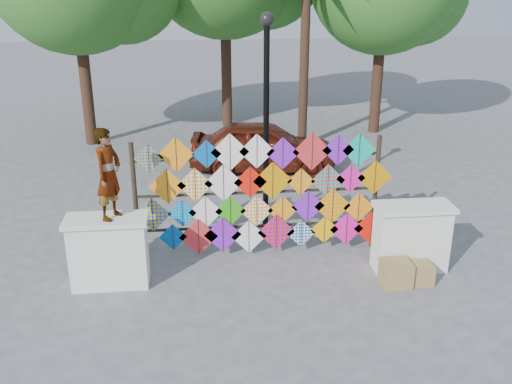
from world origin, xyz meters
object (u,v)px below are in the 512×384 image
at_px(sedan, 264,146).
at_px(lamppost, 266,104).
at_px(kite_rack, 264,195).
at_px(vendor_woman, 108,174).

bearing_deg(sedan, lamppost, -179.42).
height_order(kite_rack, lamppost, lamppost).
relative_size(sedan, lamppost, 0.90).
xyz_separation_m(sedan, lamppost, (-0.41, -3.80, 2.00)).
xyz_separation_m(kite_rack, sedan, (0.61, 5.08, -0.53)).
height_order(sedan, lamppost, lamppost).
height_order(kite_rack, vendor_woman, vendor_woman).
relative_size(kite_rack, vendor_woman, 3.16).
height_order(vendor_woman, lamppost, lamppost).
relative_size(vendor_woman, lamppost, 0.35).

